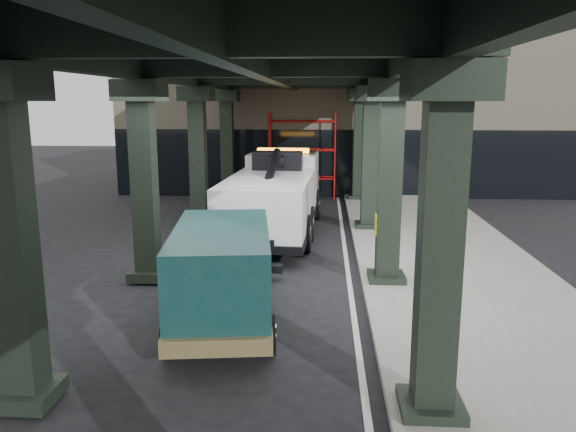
% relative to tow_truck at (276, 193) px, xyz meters
% --- Properties ---
extents(ground, '(90.00, 90.00, 0.00)m').
position_rel_tow_truck_xyz_m(ground, '(0.60, -7.44, -1.43)').
color(ground, black).
rests_on(ground, ground).
extents(sidewalk, '(5.00, 40.00, 0.15)m').
position_rel_tow_truck_xyz_m(sidewalk, '(5.10, -5.44, -1.36)').
color(sidewalk, gray).
rests_on(sidewalk, ground).
extents(lane_stripe, '(0.12, 38.00, 0.01)m').
position_rel_tow_truck_xyz_m(lane_stripe, '(2.30, -5.44, -1.43)').
color(lane_stripe, silver).
rests_on(lane_stripe, ground).
extents(viaduct, '(7.40, 32.00, 6.40)m').
position_rel_tow_truck_xyz_m(viaduct, '(0.20, -5.44, 4.03)').
color(viaduct, black).
rests_on(viaduct, ground).
extents(building, '(22.00, 10.00, 8.00)m').
position_rel_tow_truck_xyz_m(building, '(2.60, 12.56, 2.57)').
color(building, '#C6B793').
rests_on(building, ground).
extents(scaffolding, '(3.08, 0.88, 4.00)m').
position_rel_tow_truck_xyz_m(scaffolding, '(0.60, 7.20, 0.68)').
color(scaffolding, '#B3100E').
rests_on(scaffolding, ground).
extents(tow_truck, '(3.00, 9.07, 2.94)m').
position_rel_tow_truck_xyz_m(tow_truck, '(0.00, 0.00, 0.00)').
color(tow_truck, black).
rests_on(tow_truck, ground).
extents(towed_van, '(2.56, 5.25, 2.05)m').
position_rel_tow_truck_xyz_m(towed_van, '(-0.42, -8.01, -0.33)').
color(towed_van, '#0F3937').
rests_on(towed_van, ground).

